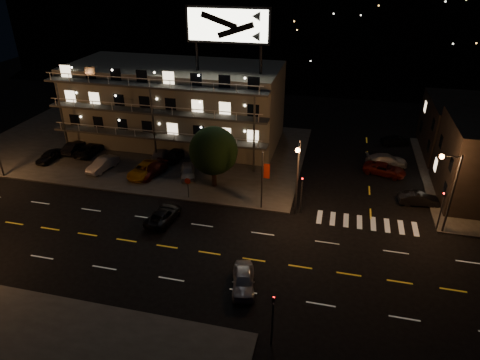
% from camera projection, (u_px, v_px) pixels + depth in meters
% --- Properties ---
extents(ground, '(140.00, 140.00, 0.00)m').
position_uv_depth(ground, '(188.00, 250.00, 38.09)').
color(ground, black).
rests_on(ground, ground).
extents(curb_nw, '(44.00, 24.00, 0.15)m').
position_uv_depth(curb_nw, '(141.00, 147.00, 58.14)').
color(curb_nw, '#363634').
rests_on(curb_nw, ground).
extents(motel, '(28.00, 13.80, 18.10)m').
position_uv_depth(motel, '(176.00, 103.00, 58.17)').
color(motel, gray).
rests_on(motel, ground).
extents(hill_backdrop, '(120.00, 25.00, 24.00)m').
position_uv_depth(hill_backdrop, '(266.00, 15.00, 93.01)').
color(hill_backdrop, black).
rests_on(hill_backdrop, ground).
extents(streetlight_nc, '(0.44, 1.92, 8.00)m').
position_uv_depth(streetlight_nc, '(297.00, 171.00, 40.82)').
color(streetlight_nc, '#2D2D30').
rests_on(streetlight_nc, ground).
extents(streetlight_ne, '(1.92, 0.44, 8.00)m').
position_uv_depth(streetlight_ne, '(450.00, 186.00, 38.29)').
color(streetlight_ne, '#2D2D30').
rests_on(streetlight_ne, ground).
extents(signal_nw, '(0.20, 0.27, 4.60)m').
position_uv_depth(signal_nw, '(302.00, 191.00, 42.31)').
color(signal_nw, '#2D2D30').
rests_on(signal_nw, ground).
extents(signal_sw, '(0.20, 0.27, 4.60)m').
position_uv_depth(signal_sw, '(273.00, 316.00, 27.71)').
color(signal_sw, '#2D2D30').
rests_on(signal_sw, ground).
extents(signal_ne, '(0.27, 0.20, 4.60)m').
position_uv_depth(signal_ne, '(442.00, 207.00, 39.61)').
color(signal_ne, '#2D2D30').
rests_on(signal_ne, ground).
extents(banner_north, '(0.83, 0.16, 6.40)m').
position_uv_depth(banner_north, '(263.00, 179.00, 42.64)').
color(banner_north, '#2D2D30').
rests_on(banner_north, ground).
extents(stop_sign, '(0.91, 0.11, 2.61)m').
position_uv_depth(stop_sign, '(188.00, 185.00, 45.27)').
color(stop_sign, '#2D2D30').
rests_on(stop_sign, ground).
extents(tree, '(5.53, 5.33, 6.97)m').
position_uv_depth(tree, '(213.00, 152.00, 46.45)').
color(tree, black).
rests_on(tree, curb_nw).
extents(lot_car_0, '(1.76, 3.91, 1.31)m').
position_uv_depth(lot_car_0, '(49.00, 156.00, 53.84)').
color(lot_car_0, black).
rests_on(lot_car_0, curb_nw).
extents(lot_car_1, '(2.44, 4.67, 1.46)m').
position_uv_depth(lot_car_1, '(103.00, 164.00, 51.59)').
color(lot_car_1, '#9B9BA0').
rests_on(lot_car_1, curb_nw).
extents(lot_car_2, '(2.74, 5.11, 1.37)m').
position_uv_depth(lot_car_2, '(143.00, 170.00, 50.33)').
color(lot_car_2, orange).
rests_on(lot_car_2, curb_nw).
extents(lot_car_3, '(3.09, 4.85, 1.31)m').
position_uv_depth(lot_car_3, '(152.00, 170.00, 50.30)').
color(lot_car_3, '#53130B').
rests_on(lot_car_3, curb_nw).
extents(lot_car_4, '(2.94, 4.35, 1.37)m').
position_uv_depth(lot_car_4, '(188.00, 171.00, 49.98)').
color(lot_car_4, '#9B9BA0').
rests_on(lot_car_4, curb_nw).
extents(lot_car_5, '(1.66, 4.26, 1.38)m').
position_uv_depth(lot_car_5, '(74.00, 147.00, 56.27)').
color(lot_car_5, black).
rests_on(lot_car_5, curb_nw).
extents(lot_car_6, '(2.26, 4.76, 1.31)m').
position_uv_depth(lot_car_6, '(89.00, 150.00, 55.62)').
color(lot_car_6, black).
rests_on(lot_car_6, curb_nw).
extents(lot_car_7, '(2.70, 4.52, 1.23)m').
position_uv_depth(lot_car_7, '(159.00, 154.00, 54.56)').
color(lot_car_7, '#9B9BA0').
rests_on(lot_car_7, curb_nw).
extents(lot_car_8, '(2.21, 4.60, 1.52)m').
position_uv_depth(lot_car_8, '(176.00, 154.00, 54.24)').
color(lot_car_8, black).
rests_on(lot_car_8, curb_nw).
extents(lot_car_9, '(2.10, 4.09, 1.28)m').
position_uv_depth(lot_car_9, '(221.00, 161.00, 52.71)').
color(lot_car_9, '#53130B').
rests_on(lot_car_9, curb_nw).
extents(side_car_0, '(4.22, 1.80, 1.35)m').
position_uv_depth(side_car_0, '(419.00, 199.00, 44.68)').
color(side_car_0, black).
rests_on(side_car_0, ground).
extents(side_car_1, '(5.34, 3.47, 1.37)m').
position_uv_depth(side_car_1, '(385.00, 169.00, 50.82)').
color(side_car_1, '#53130B').
rests_on(side_car_1, ground).
extents(side_car_2, '(5.31, 2.90, 1.46)m').
position_uv_depth(side_car_2, '(386.00, 160.00, 52.97)').
color(side_car_2, '#9B9BA0').
rests_on(side_car_2, ground).
extents(side_car_3, '(4.26, 2.84, 1.35)m').
position_uv_depth(side_car_3, '(395.00, 140.00, 58.85)').
color(side_car_3, black).
rests_on(side_car_3, ground).
extents(road_car_east, '(2.61, 4.54, 1.45)m').
position_uv_depth(road_car_east, '(243.00, 280.00, 33.49)').
color(road_car_east, '#9B9BA0').
rests_on(road_car_east, ground).
extents(road_car_west, '(2.65, 4.95, 1.32)m').
position_uv_depth(road_car_west, '(164.00, 215.00, 41.96)').
color(road_car_west, black).
rests_on(road_car_west, ground).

